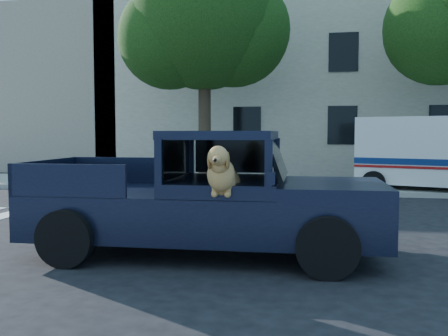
% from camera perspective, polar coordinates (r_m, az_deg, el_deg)
% --- Properties ---
extents(ground, '(120.00, 120.00, 0.00)m').
position_cam_1_polar(ground, '(8.08, 10.95, -9.42)').
color(ground, black).
rests_on(ground, ground).
extents(far_sidewalk, '(60.00, 4.00, 0.15)m').
position_cam_1_polar(far_sidewalk, '(17.15, 10.66, -2.06)').
color(far_sidewalk, gray).
rests_on(far_sidewalk, ground).
extents(lane_stripes, '(21.60, 0.14, 0.01)m').
position_cam_1_polar(lane_stripes, '(11.60, 20.76, -5.48)').
color(lane_stripes, silver).
rests_on(lane_stripes, ground).
extents(street_tree_left, '(6.00, 5.20, 8.60)m').
position_cam_1_polar(street_tree_left, '(18.31, -2.14, 16.13)').
color(street_tree_left, '#332619').
rests_on(street_tree_left, ground).
extents(building_main, '(26.00, 6.00, 9.00)m').
position_cam_1_polar(building_main, '(24.70, 17.80, 9.94)').
color(building_main, beige).
rests_on(building_main, ground).
extents(building_left, '(12.00, 6.00, 8.00)m').
position_cam_1_polar(building_left, '(28.63, -21.24, 8.01)').
color(building_left, tan).
rests_on(building_left, ground).
extents(pickup_truck, '(5.35, 2.75, 1.90)m').
position_cam_1_polar(pickup_truck, '(7.69, -2.70, -5.16)').
color(pickup_truck, black).
rests_on(pickup_truck, ground).
extents(mail_truck, '(4.72, 3.34, 2.36)m').
position_cam_1_polar(mail_truck, '(16.56, 22.38, 0.81)').
color(mail_truck, silver).
rests_on(mail_truck, ground).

